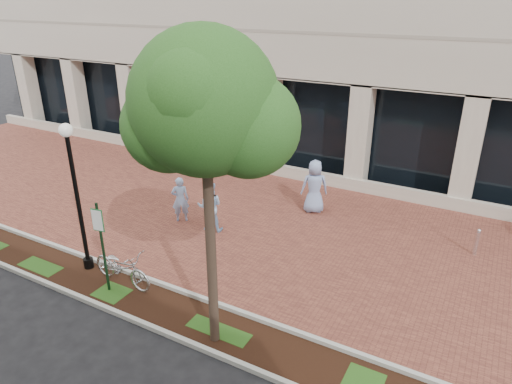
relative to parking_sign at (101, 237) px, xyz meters
The scene contains 13 objects.
ground 5.81m from the parking_sign, 73.39° to the left, with size 120.00×120.00×0.00m, color black.
brick_plaza 5.81m from the parking_sign, 73.39° to the left, with size 40.00×9.00×0.01m, color brown.
planting_strip 2.28m from the parking_sign, ahead, with size 40.00×1.50×0.01m, color black.
curb_plaza_side 2.40m from the parking_sign, 27.92° to the left, with size 40.00×0.12×0.12m, color #B0B1A7.
curb_street_side 2.34m from the parking_sign, 22.34° to the right, with size 40.00×0.12×0.12m, color #B0B1A7.
parking_sign is the anchor object (origin of this frame).
lamppost 1.65m from the parking_sign, 157.82° to the left, with size 0.36×0.36×4.32m.
street_tree 5.16m from the parking_sign, ahead, with size 3.37×2.81×6.93m.
locked_bicycle 1.19m from the parking_sign, 72.33° to the left, with size 0.71×2.04×1.07m, color silver.
pedestrian_left 4.43m from the parking_sign, 100.72° to the left, with size 0.60×0.39×1.64m, color #99B6E4.
pedestrian_mid 4.29m from the parking_sign, 83.52° to the left, with size 0.84×0.66×1.74m, color #9ABFE6.
pedestrian_right 7.82m from the parking_sign, 67.56° to the left, with size 0.97×0.63×1.98m, color #879CCA.
bollard 10.90m from the parking_sign, 38.56° to the left, with size 0.12×0.12×0.89m.
Camera 1 is at (6.81, -12.39, 7.35)m, focal length 32.00 mm.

